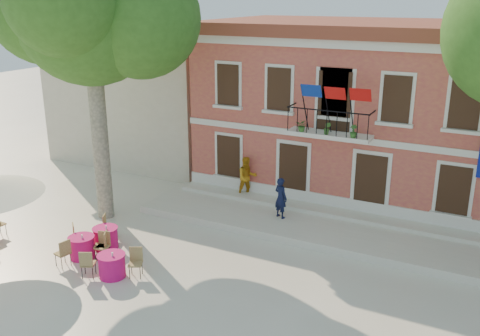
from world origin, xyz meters
The scene contains 10 objects.
ground centered at (0.00, 0.00, 0.00)m, with size 90.00×90.00×0.00m, color beige.
main_building centered at (2.00, 9.99, 3.78)m, with size 13.50×9.59×7.50m.
neighbor_west centered at (-9.50, 11.00, 3.22)m, with size 9.40×9.40×6.40m.
terrace centered at (2.00, 4.40, 0.15)m, with size 14.00×3.40×0.30m, color silver.
plane_tree_west centered at (-6.01, 1.80, 8.00)m, with size 5.52×5.52×10.83m.
pedestrian_navy centered at (0.59, 4.29, 1.11)m, with size 0.59×0.39×1.62m, color #0F1433.
pedestrian_orange centered at (-1.56, 5.68, 1.18)m, with size 0.86×0.67×1.77m, color orange.
cafe_table_0 centered at (-4.10, -0.43, 0.42)m, with size 1.28×1.89×0.95m.
cafe_table_1 centered at (-2.56, -1.92, 0.42)m, with size 1.90×1.25×0.95m.
cafe_table_3 centered at (-4.33, -1.37, 0.43)m, with size 1.83×1.78×0.95m.
Camera 1 is at (8.00, -13.54, 8.59)m, focal length 40.00 mm.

